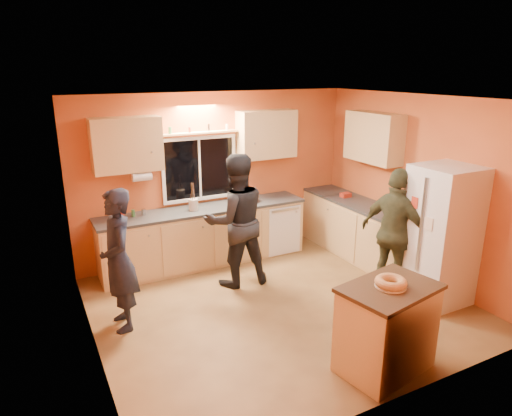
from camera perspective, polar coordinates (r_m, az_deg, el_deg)
ground at (r=6.04m, az=2.96°, el=-12.03°), size 4.50×4.50×0.00m
room_shell at (r=5.84m, az=2.18°, el=4.04°), size 4.54×4.04×2.61m
back_counter at (r=7.24m, az=-3.69°, el=-3.00°), size 4.23×0.62×0.90m
right_counter at (r=7.29m, az=14.38°, el=-3.39°), size 0.62×1.84×0.90m
refrigerator at (r=6.25m, az=22.12°, el=-3.22°), size 0.72×0.70×1.80m
island at (r=4.87m, az=15.99°, el=-14.17°), size 1.05×0.81×0.92m
bundt_pastry at (r=4.63m, az=16.50°, el=-8.89°), size 0.31×0.31×0.09m
person_left at (r=5.46m, az=-16.80°, el=-6.30°), size 0.41×0.62×1.68m
person_center at (r=6.26m, az=-2.53°, el=-1.60°), size 0.96×0.78×1.86m
person_right at (r=6.24m, az=17.04°, el=-3.07°), size 0.65×1.09×1.73m
mixing_bowl at (r=7.25m, az=-1.08°, el=1.14°), size 0.41×0.41×0.08m
utensil_crock at (r=6.86m, az=-7.83°, el=0.42°), size 0.14×0.14×0.17m
potted_plant at (r=6.60m, az=18.60°, el=-0.30°), size 0.36×0.33×0.33m
red_box at (r=7.63m, az=11.14°, el=1.60°), size 0.16×0.12×0.07m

